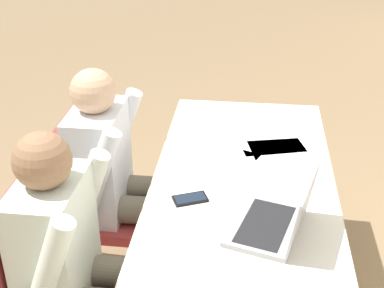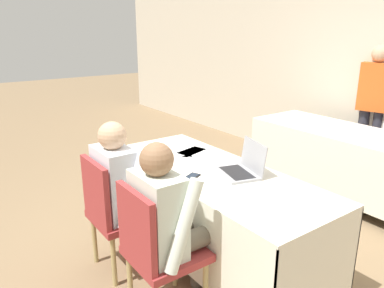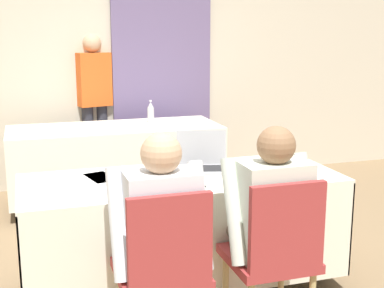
{
  "view_description": "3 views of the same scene",
  "coord_description": "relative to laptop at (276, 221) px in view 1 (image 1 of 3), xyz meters",
  "views": [
    {
      "loc": [
        1.77,
        0.01,
        1.94
      ],
      "look_at": [
        0.0,
        -0.2,
        0.99
      ],
      "focal_mm": 50.0,
      "sensor_mm": 36.0,
      "label": 1
    },
    {
      "loc": [
        2.04,
        -1.67,
        1.77
      ],
      "look_at": [
        0.0,
        -0.2,
        0.99
      ],
      "focal_mm": 35.0,
      "sensor_mm": 36.0,
      "label": 2
    },
    {
      "loc": [
        -0.91,
        -3.06,
        1.63
      ],
      "look_at": [
        0.0,
        -0.2,
        0.99
      ],
      "focal_mm": 50.0,
      "sensor_mm": 36.0,
      "label": 3
    }
  ],
  "objects": [
    {
      "name": "chair_near_left",
      "position": [
        -0.47,
        -0.82,
        -0.29
      ],
      "size": [
        0.44,
        0.44,
        0.9
      ],
      "rotation": [
        0.0,
        0.0,
        3.14
      ],
      "color": "tan",
      "rests_on": "ground_plane"
    },
    {
      "name": "laptop",
      "position": [
        0.0,
        0.0,
        0.0
      ],
      "size": [
        0.39,
        0.35,
        0.24
      ],
      "rotation": [
        0.0,
        0.0,
        -0.28
      ],
      "color": "#99999E",
      "rests_on": "conference_table_near"
    },
    {
      "name": "chair_near_right",
      "position": [
        0.13,
        -0.82,
        -0.29
      ],
      "size": [
        0.44,
        0.44,
        0.9
      ],
      "rotation": [
        0.0,
        0.0,
        3.14
      ],
      "color": "tan",
      "rests_on": "ground_plane"
    },
    {
      "name": "conference_table_near",
      "position": [
        -0.17,
        -0.13,
        -0.22
      ],
      "size": [
        1.97,
        0.77,
        0.74
      ],
      "color": "silver",
      "rests_on": "ground_plane"
    },
    {
      "name": "paper_beside_laptop",
      "position": [
        -0.68,
        -0.01,
        -0.05
      ],
      "size": [
        0.28,
        0.34,
        0.0
      ],
      "rotation": [
        0.0,
        0.0,
        0.28
      ],
      "color": "white",
      "rests_on": "conference_table_near"
    },
    {
      "name": "paper_left_edge",
      "position": [
        -0.63,
        0.04,
        -0.05
      ],
      "size": [
        0.27,
        0.34,
        0.0
      ],
      "rotation": [
        0.0,
        0.0,
        0.24
      ],
      "color": "white",
      "rests_on": "conference_table_near"
    },
    {
      "name": "paper_centre_table",
      "position": [
        -0.53,
        -0.23,
        -0.05
      ],
      "size": [
        0.31,
        0.35,
        0.0
      ],
      "rotation": [
        0.0,
        0.0,
        -0.39
      ],
      "color": "white",
      "rests_on": "conference_table_near"
    },
    {
      "name": "cell_phone",
      "position": [
        -0.16,
        -0.33,
        -0.04
      ],
      "size": [
        0.12,
        0.15,
        0.01
      ],
      "rotation": [
        0.0,
        0.0,
        0.42
      ],
      "color": "black",
      "rests_on": "conference_table_near"
    },
    {
      "name": "person_checkered_shirt",
      "position": [
        -0.47,
        -0.72,
        -0.13
      ],
      "size": [
        0.5,
        0.52,
        1.16
      ],
      "rotation": [
        0.0,
        0.0,
        3.14
      ],
      "color": "#665B4C",
      "rests_on": "ground_plane"
    },
    {
      "name": "person_white_shirt",
      "position": [
        0.13,
        -0.72,
        -0.13
      ],
      "size": [
        0.5,
        0.52,
        1.16
      ],
      "rotation": [
        0.0,
        0.0,
        3.14
      ],
      "color": "#665B4C",
      "rests_on": "ground_plane"
    }
  ]
}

